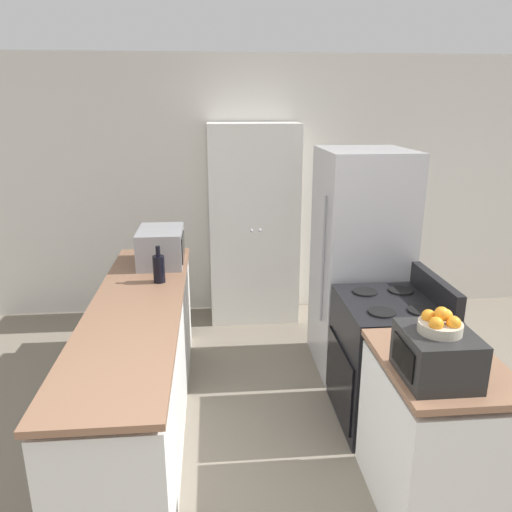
# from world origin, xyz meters

# --- Properties ---
(wall_back) EXTENTS (7.00, 0.06, 2.60)m
(wall_back) POSITION_xyz_m (0.00, 3.41, 1.30)
(wall_back) COLOR silver
(wall_back) RESTS_ON ground_plane
(counter_left) EXTENTS (0.60, 2.59, 0.88)m
(counter_left) POSITION_xyz_m (-0.83, 1.40, 0.43)
(counter_left) COLOR silver
(counter_left) RESTS_ON ground_plane
(counter_right) EXTENTS (0.60, 0.81, 0.88)m
(counter_right) POSITION_xyz_m (0.83, 0.50, 0.43)
(counter_right) COLOR silver
(counter_right) RESTS_ON ground_plane
(pantry_cabinet) EXTENTS (0.87, 0.48, 1.96)m
(pantry_cabinet) POSITION_xyz_m (0.09, 3.13, 0.98)
(pantry_cabinet) COLOR white
(pantry_cabinet) RESTS_ON ground_plane
(stove) EXTENTS (0.66, 0.73, 1.04)m
(stove) POSITION_xyz_m (0.85, 1.29, 0.45)
(stove) COLOR black
(stove) RESTS_ON ground_plane
(refrigerator) EXTENTS (0.69, 0.76, 1.81)m
(refrigerator) POSITION_xyz_m (0.86, 2.08, 0.90)
(refrigerator) COLOR #B7B7BC
(refrigerator) RESTS_ON ground_plane
(microwave) EXTENTS (0.36, 0.50, 0.29)m
(microwave) POSITION_xyz_m (-0.74, 2.26, 1.03)
(microwave) COLOR #939399
(microwave) RESTS_ON counter_left
(wine_bottle) EXTENTS (0.09, 0.09, 0.27)m
(wine_bottle) POSITION_xyz_m (-0.71, 1.81, 0.99)
(wine_bottle) COLOR black
(wine_bottle) RESTS_ON counter_left
(toaster_oven) EXTENTS (0.33, 0.36, 0.24)m
(toaster_oven) POSITION_xyz_m (0.72, 0.35, 1.00)
(toaster_oven) COLOR black
(toaster_oven) RESTS_ON counter_right
(fruit_bowl) EXTENTS (0.20, 0.20, 0.13)m
(fruit_bowl) POSITION_xyz_m (0.72, 0.35, 1.17)
(fruit_bowl) COLOR #B2A893
(fruit_bowl) RESTS_ON toaster_oven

